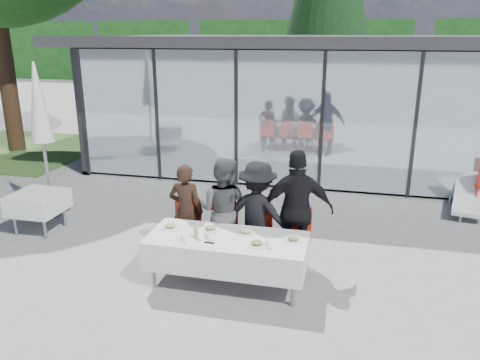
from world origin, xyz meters
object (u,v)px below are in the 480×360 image
dining_table (227,251)px  lounger (469,199)px  diner_chair_b (223,229)px  diner_chair_d (296,236)px  diner_chair_a (186,225)px  plate_c (246,232)px  diner_b (223,210)px  plate_a (170,227)px  spare_table_left (38,203)px  diner_chair_c (257,232)px  plate_extra (256,244)px  diner_a (186,211)px  folded_eyeglasses (209,243)px  juice_bottle (196,233)px  market_umbrella (40,114)px  plate_d (293,239)px  diner_c (257,214)px  plate_b (210,229)px  diner_d (297,211)px

dining_table → lounger: size_ratio=1.58×
diner_chair_b → diner_chair_d: size_ratio=1.00×
dining_table → diner_chair_a: (-0.88, 0.75, -0.00)m
plate_c → diner_b: bearing=130.6°
plate_a → spare_table_left: (-2.96, 0.96, -0.22)m
diner_chair_d → spare_table_left: (-4.75, 0.33, 0.02)m
diner_chair_c → plate_extra: diner_chair_c is taller
diner_chair_b → spare_table_left: 3.60m
diner_a → diner_chair_c: bearing=-178.7°
diner_chair_b → folded_eyeglasses: size_ratio=6.96×
diner_a → dining_table: bearing=141.1°
plate_extra → lounger: bearing=49.2°
plate_a → plate_c: bearing=3.0°
dining_table → juice_bottle: 0.52m
diner_a → folded_eyeglasses: 1.23m
dining_table → spare_table_left: bearing=164.4°
diner_chair_d → plate_extra: (-0.44, -0.92, 0.24)m
plate_a → market_umbrella: (-3.32, 1.82, 1.25)m
diner_chair_a → plate_extra: 1.64m
diner_chair_c → plate_c: bearing=-94.7°
diner_chair_b → diner_chair_a: bearing=180.0°
diner_chair_c → folded_eyeglasses: diner_chair_c is taller
plate_d → juice_bottle: bearing=-170.8°
diner_chair_b → diner_c: size_ratio=0.58×
spare_table_left → plate_b: bearing=-14.2°
diner_c → diner_chair_c: bearing=101.0°
diner_c → plate_c: size_ratio=6.54×
plate_b → plate_c: 0.54m
dining_table → diner_chair_b: bearing=109.6°
diner_chair_d → plate_c: diner_chair_d is taller
diner_chair_c → market_umbrella: 4.89m
plate_b → spare_table_left: (-3.55, 0.90, -0.22)m
diner_chair_d → plate_c: size_ratio=3.82×
plate_a → juice_bottle: bearing=-27.0°
diner_chair_d → market_umbrella: market_umbrella is taller
diner_chair_b → diner_chair_d: 1.16m
diner_chair_c → plate_extra: size_ratio=3.82×
diner_chair_c → plate_a: 1.36m
dining_table → plate_extra: plate_extra is taller
plate_d → market_umbrella: market_umbrella is taller
diner_chair_b → diner_d: (1.16, 0.01, 0.40)m
spare_table_left → diner_chair_c: bearing=-4.5°
diner_chair_d → juice_bottle: diner_chair_d is taller
plate_d → spare_table_left: plate_d is taller
dining_table → plate_d: bearing=5.3°
diner_chair_b → diner_chair_c: same height
plate_a → folded_eyeglasses: plate_a is taller
plate_b → plate_extra: 0.83m
plate_a → folded_eyeglasses: bearing=-27.1°
diner_chair_b → spare_table_left: (-3.59, 0.33, 0.02)m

